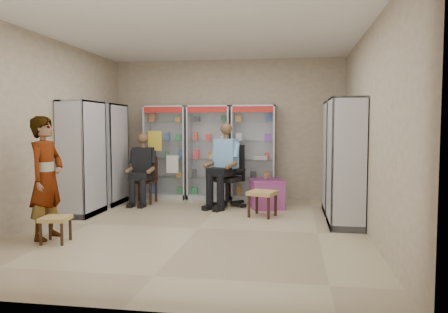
% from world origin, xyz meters
% --- Properties ---
extents(floor, '(6.00, 6.00, 0.00)m').
position_xyz_m(floor, '(0.00, 0.00, 0.00)').
color(floor, tan).
rests_on(floor, ground).
extents(room_shell, '(5.02, 6.02, 3.01)m').
position_xyz_m(room_shell, '(0.00, 0.00, 1.97)').
color(room_shell, tan).
rests_on(room_shell, ground).
extents(cabinet_back_left, '(0.90, 0.50, 2.00)m').
position_xyz_m(cabinet_back_left, '(-1.30, 2.73, 1.00)').
color(cabinet_back_left, silver).
rests_on(cabinet_back_left, floor).
extents(cabinet_back_mid, '(0.90, 0.50, 2.00)m').
position_xyz_m(cabinet_back_mid, '(-0.35, 2.73, 1.00)').
color(cabinet_back_mid, '#A0A2A7').
rests_on(cabinet_back_mid, floor).
extents(cabinet_back_right, '(0.90, 0.50, 2.00)m').
position_xyz_m(cabinet_back_right, '(0.60, 2.73, 1.00)').
color(cabinet_back_right, '#B1B2B8').
rests_on(cabinet_back_right, floor).
extents(cabinet_right_far, '(0.90, 0.50, 2.00)m').
position_xyz_m(cabinet_right_far, '(2.23, 1.60, 1.00)').
color(cabinet_right_far, '#B5B8BD').
rests_on(cabinet_right_far, floor).
extents(cabinet_right_near, '(0.90, 0.50, 2.00)m').
position_xyz_m(cabinet_right_near, '(2.23, 0.50, 1.00)').
color(cabinet_right_near, '#A9ABB0').
rests_on(cabinet_right_near, floor).
extents(cabinet_left_far, '(0.90, 0.50, 2.00)m').
position_xyz_m(cabinet_left_far, '(-2.23, 1.80, 1.00)').
color(cabinet_left_far, '#A3A5AA').
rests_on(cabinet_left_far, floor).
extents(cabinet_left_near, '(0.90, 0.50, 2.00)m').
position_xyz_m(cabinet_left_near, '(-2.23, 0.70, 1.00)').
color(cabinet_left_near, '#B4B8BC').
rests_on(cabinet_left_near, floor).
extents(wooden_chair, '(0.42, 0.42, 0.94)m').
position_xyz_m(wooden_chair, '(-1.55, 2.00, 0.47)').
color(wooden_chair, black).
rests_on(wooden_chair, floor).
extents(seated_customer, '(0.44, 0.60, 1.34)m').
position_xyz_m(seated_customer, '(-1.55, 1.95, 0.67)').
color(seated_customer, black).
rests_on(seated_customer, floor).
extents(office_chair, '(0.86, 0.86, 1.20)m').
position_xyz_m(office_chair, '(0.16, 1.92, 0.60)').
color(office_chair, black).
rests_on(office_chair, floor).
extents(seated_shopkeeper, '(0.74, 0.84, 1.53)m').
position_xyz_m(seated_shopkeeper, '(0.16, 1.87, 0.76)').
color(seated_shopkeeper, '#6FB6DC').
rests_on(seated_shopkeeper, floor).
extents(pink_trunk, '(0.71, 0.70, 0.56)m').
position_xyz_m(pink_trunk, '(0.94, 1.81, 0.28)').
color(pink_trunk, '#A0406F').
rests_on(pink_trunk, floor).
extents(tea_glass, '(0.07, 0.07, 0.10)m').
position_xyz_m(tea_glass, '(0.91, 1.83, 0.61)').
color(tea_glass, '#541707').
rests_on(tea_glass, pink_trunk).
extents(woven_stool_a, '(0.56, 0.56, 0.44)m').
position_xyz_m(woven_stool_a, '(0.91, 1.05, 0.22)').
color(woven_stool_a, olive).
rests_on(woven_stool_a, floor).
extents(woven_stool_b, '(0.39, 0.39, 0.35)m').
position_xyz_m(woven_stool_b, '(-1.71, -1.10, 0.18)').
color(woven_stool_b, '#9E8042').
rests_on(woven_stool_b, floor).
extents(standing_man, '(0.44, 0.64, 1.70)m').
position_xyz_m(standing_man, '(-1.95, -0.90, 0.85)').
color(standing_man, gray).
rests_on(standing_man, floor).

